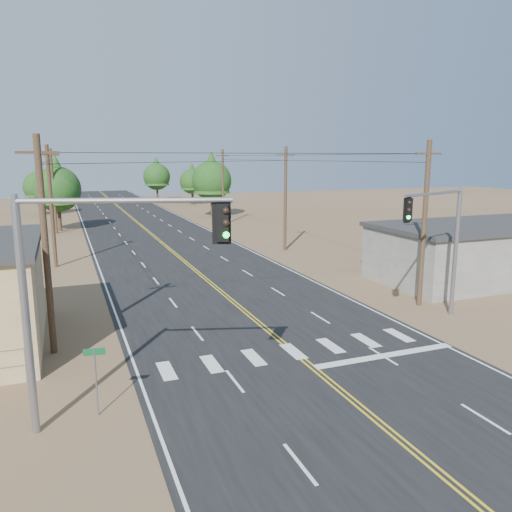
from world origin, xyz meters
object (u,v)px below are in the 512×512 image
signal_mast_left (85,275)px  signal_mast_right (443,233)px  street_sign (95,371)px  building_right (478,253)px

signal_mast_left → signal_mast_right: size_ratio=1.07×
street_sign → signal_mast_right: bearing=21.2°
signal_mast_left → signal_mast_right: signal_mast_left is taller
building_right → signal_mast_right: size_ratio=2.04×
building_right → signal_mast_right: (-9.54, -6.79, 2.96)m
signal_mast_left → signal_mast_right: 19.28m
building_right → signal_mast_right: signal_mast_right is taller
building_right → street_sign: 30.01m
building_right → signal_mast_left: bearing=-157.2°
signal_mast_right → street_sign: bearing=170.8°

